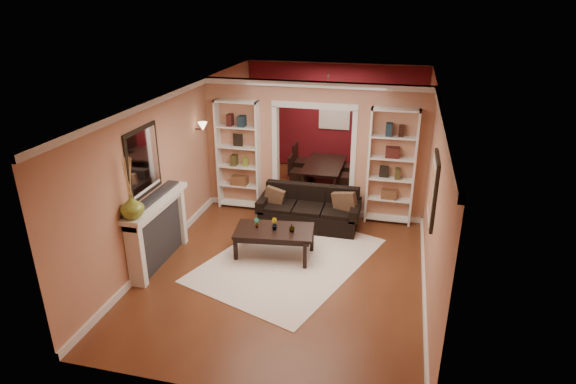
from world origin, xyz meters
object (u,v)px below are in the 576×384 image
(bookshelf_left, at_px, (239,156))
(bookshelf_right, at_px, (391,167))
(sofa, at_px, (309,208))
(dining_table, at_px, (325,175))
(fireplace, at_px, (159,232))
(coffee_table, at_px, (274,243))

(bookshelf_left, relative_size, bookshelf_right, 1.00)
(sofa, bearing_deg, bookshelf_right, 21.34)
(sofa, height_order, bookshelf_right, bookshelf_right)
(sofa, distance_m, dining_table, 2.20)
(sofa, bearing_deg, fireplace, -137.87)
(coffee_table, xyz_separation_m, fireplace, (-1.80, -0.67, 0.33))
(coffee_table, height_order, bookshelf_left, bookshelf_left)
(bookshelf_right, relative_size, fireplace, 1.35)
(bookshelf_left, xyz_separation_m, bookshelf_right, (3.10, 0.00, 0.00))
(bookshelf_right, xyz_separation_m, fireplace, (-3.64, -2.53, -0.57))
(coffee_table, bearing_deg, sofa, 67.23)
(sofa, bearing_deg, dining_table, 91.30)
(coffee_table, bearing_deg, bookshelf_left, 117.01)
(dining_table, bearing_deg, bookshelf_right, -136.54)
(bookshelf_left, bearing_deg, sofa, -19.75)
(sofa, distance_m, coffee_table, 1.33)
(bookshelf_right, xyz_separation_m, dining_table, (-1.53, 1.62, -0.87))
(coffee_table, height_order, fireplace, fireplace)
(bookshelf_left, distance_m, bookshelf_right, 3.10)
(fireplace, height_order, dining_table, fireplace)
(bookshelf_left, relative_size, fireplace, 1.35)
(bookshelf_left, xyz_separation_m, dining_table, (1.57, 1.62, -0.87))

